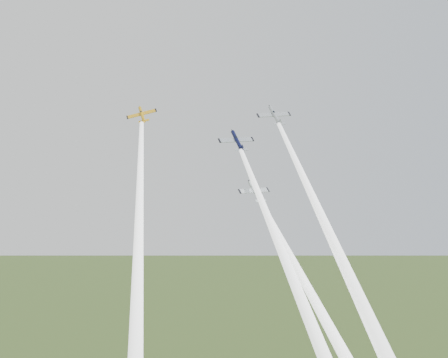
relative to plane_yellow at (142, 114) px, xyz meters
The scene contains 8 objects.
plane_yellow is the anchor object (origin of this frame).
smoke_trail_yellow 39.10m from the plane_yellow, 98.32° to the right, with size 2.71×2.71×71.80m, color white, non-canonical shape.
plane_navy 23.57m from the plane_yellow, 28.28° to the right, with size 8.38×8.32×1.31m, color #0B0F34, non-canonical shape.
smoke_trail_navy 53.84m from the plane_yellow, 58.54° to the right, with size 2.71×2.71×67.23m, color white, non-canonical shape.
plane_silver_right 31.53m from the plane_yellow, ahead, with size 8.60×8.54×1.35m, color #ACB2BA, non-canonical shape.
smoke_trail_silver_right 50.23m from the plane_yellow, 42.02° to the right, with size 2.71×2.71×64.04m, color white, non-canonical shape.
plane_silver_low 33.81m from the plane_yellow, 41.19° to the right, with size 7.41×7.35×1.16m, color silver, non-canonical shape.
smoke_trail_silver_low 61.67m from the plane_yellow, 55.49° to the right, with size 2.71×2.71×53.45m, color white, non-canonical shape.
Camera 1 is at (-32.80, -122.01, 85.90)m, focal length 45.00 mm.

